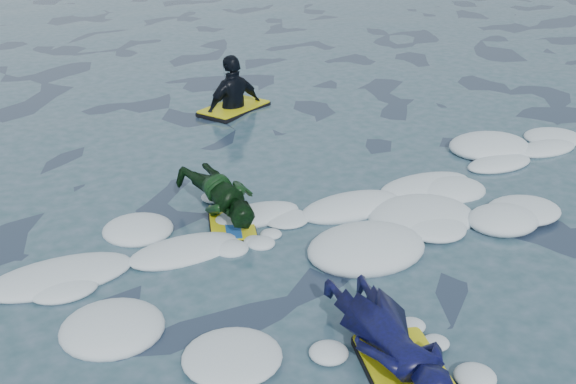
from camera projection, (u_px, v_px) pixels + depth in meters
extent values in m
plane|color=#172337|center=(292.00, 301.00, 6.44)|extent=(120.00, 120.00, 0.00)
cube|color=black|center=(408.00, 376.00, 5.43)|extent=(0.89, 1.22, 0.05)
cube|color=yellow|center=(408.00, 372.00, 5.42)|extent=(0.86, 1.19, 0.02)
imported|color=#0A0B4C|center=(390.00, 336.00, 5.55)|extent=(0.82, 1.70, 0.39)
cube|color=black|center=(232.00, 224.00, 7.78)|extent=(0.75, 0.99, 0.04)
cube|color=yellow|center=(232.00, 222.00, 7.77)|extent=(0.73, 0.97, 0.02)
cube|color=#1751AF|center=(232.00, 221.00, 7.77)|extent=(0.43, 0.84, 0.01)
imported|color=#0F3810|center=(224.00, 196.00, 7.84)|extent=(0.65, 1.32, 0.50)
cube|color=black|center=(234.00, 109.00, 11.53)|extent=(1.34, 1.10, 0.06)
cube|color=yellow|center=(234.00, 107.00, 11.51)|extent=(1.31, 1.07, 0.02)
imported|color=black|center=(234.00, 109.00, 11.53)|extent=(1.10, 0.63, 1.76)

